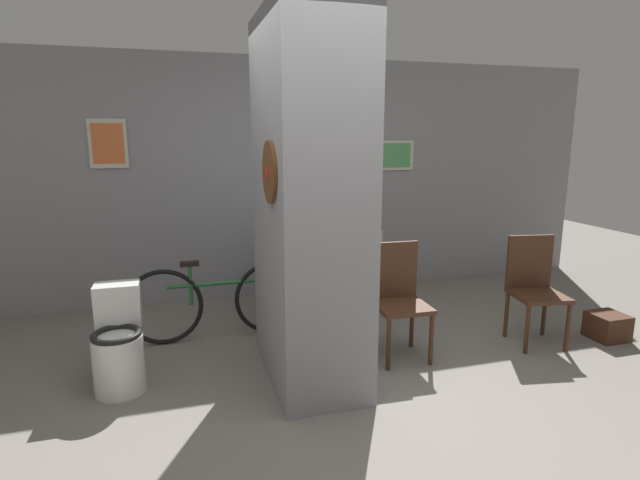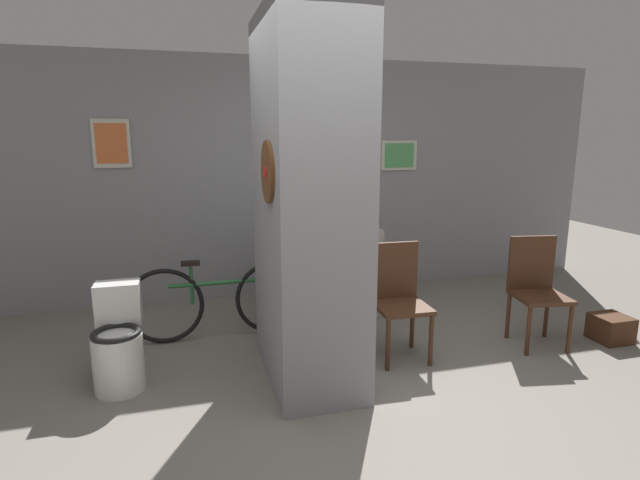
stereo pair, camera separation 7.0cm
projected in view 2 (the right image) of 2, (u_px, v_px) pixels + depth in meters
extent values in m
plane|color=slate|center=(344.00, 412.00, 3.28)|extent=(14.00, 14.00, 0.00)
cube|color=gray|center=(271.00, 180.00, 5.49)|extent=(8.00, 0.06, 2.60)
cube|color=beige|center=(112.00, 143.00, 4.95)|extent=(0.36, 0.02, 0.48)
cube|color=#D86633|center=(111.00, 143.00, 4.94)|extent=(0.30, 0.01, 0.39)
cube|color=beige|center=(399.00, 155.00, 5.78)|extent=(0.44, 0.02, 0.34)
cube|color=#4C9959|center=(399.00, 155.00, 5.77)|extent=(0.36, 0.01, 0.28)
cube|color=beige|center=(333.00, 129.00, 5.51)|extent=(0.28, 0.02, 0.38)
cube|color=#E0CC4C|center=(333.00, 129.00, 5.50)|extent=(0.23, 0.01, 0.31)
cube|color=gray|center=(308.00, 205.00, 3.53)|extent=(0.62, 1.16, 2.60)
cylinder|color=#593319|center=(268.00, 172.00, 3.18)|extent=(0.03, 0.40, 0.40)
cylinder|color=red|center=(265.00, 172.00, 3.17)|extent=(0.01, 0.07, 0.07)
cube|color=gray|center=(320.00, 274.00, 4.91)|extent=(1.16, 0.44, 0.89)
cylinder|color=silver|center=(119.00, 362.00, 3.52)|extent=(0.35, 0.35, 0.42)
torus|color=black|center=(116.00, 333.00, 3.48)|extent=(0.34, 0.34, 0.04)
cube|color=silver|center=(118.00, 303.00, 3.67)|extent=(0.31, 0.20, 0.31)
cylinder|color=#422616|center=(388.00, 345.00, 3.81)|extent=(0.04, 0.04, 0.42)
cylinder|color=#422616|center=(431.00, 341.00, 3.89)|extent=(0.04, 0.04, 0.42)
cylinder|color=#422616|center=(372.00, 328.00, 4.15)|extent=(0.04, 0.04, 0.42)
cylinder|color=#422616|center=(412.00, 324.00, 4.23)|extent=(0.04, 0.04, 0.42)
cube|color=#422616|center=(402.00, 307.00, 3.97)|extent=(0.43, 0.43, 0.04)
cube|color=#422616|center=(394.00, 270.00, 4.10)|extent=(0.41, 0.04, 0.47)
cylinder|color=#422616|center=(528.00, 331.00, 4.08)|extent=(0.04, 0.04, 0.42)
cylinder|color=#422616|center=(570.00, 329.00, 4.11)|extent=(0.04, 0.04, 0.42)
cylinder|color=#422616|center=(508.00, 316.00, 4.43)|extent=(0.04, 0.04, 0.42)
cylinder|color=#422616|center=(546.00, 314.00, 4.46)|extent=(0.04, 0.04, 0.42)
cube|color=#422616|center=(540.00, 297.00, 4.22)|extent=(0.48, 0.48, 0.04)
cube|color=#422616|center=(531.00, 262.00, 4.36)|extent=(0.41, 0.10, 0.47)
torus|color=black|center=(164.00, 306.00, 4.30)|extent=(0.67, 0.04, 0.67)
torus|color=black|center=(272.00, 297.00, 4.54)|extent=(0.67, 0.04, 0.67)
cylinder|color=#266633|center=(219.00, 283.00, 4.38)|extent=(0.87, 0.04, 0.04)
cylinder|color=#266633|center=(192.00, 285.00, 4.32)|extent=(0.03, 0.03, 0.35)
cylinder|color=#266633|center=(267.00, 279.00, 4.49)|extent=(0.03, 0.03, 0.32)
cube|color=black|center=(190.00, 263.00, 4.28)|extent=(0.16, 0.06, 0.04)
cylinder|color=#262626|center=(267.00, 262.00, 4.46)|extent=(0.03, 0.42, 0.03)
cylinder|color=#267233|center=(311.00, 219.00, 4.86)|extent=(0.07, 0.07, 0.19)
cylinder|color=#267233|center=(311.00, 205.00, 4.83)|extent=(0.03, 0.03, 0.08)
sphere|color=#333333|center=(311.00, 200.00, 4.82)|extent=(0.03, 0.03, 0.03)
cube|color=#422616|center=(611.00, 328.00, 4.39)|extent=(0.29, 0.29, 0.23)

